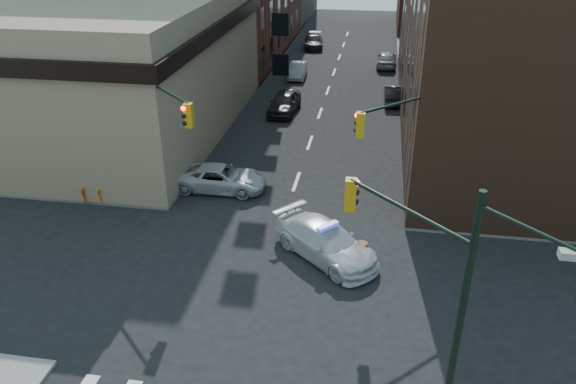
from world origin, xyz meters
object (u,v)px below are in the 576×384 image
(pickup, at_px, (221,178))
(barrel_bank, at_px, (194,180))
(parked_car_wnear, at_px, (284,102))
(pedestrian_b, at_px, (96,169))
(barrel_road, at_px, (361,252))
(pedestrian_a, at_px, (104,174))
(parked_car_enear, at_px, (394,94))
(barricade_nw_a, at_px, (137,178))
(parked_car_wfar, at_px, (298,70))
(police_car, at_px, (326,242))

(pickup, height_order, barrel_bank, pickup)
(parked_car_wnear, xyz_separation_m, pedestrian_b, (-8.22, -14.06, 0.22))
(pickup, distance_m, barrel_road, 9.86)
(pickup, bearing_deg, pedestrian_a, 100.21)
(parked_car_enear, distance_m, barrel_road, 23.14)
(barrel_road, relative_size, barricade_nw_a, 0.68)
(barricade_nw_a, bearing_deg, parked_car_enear, 39.37)
(pedestrian_b, bearing_deg, pickup, -16.53)
(pedestrian_a, distance_m, pedestrian_b, 0.88)
(parked_car_wfar, bearing_deg, police_car, -81.16)
(parked_car_wfar, xyz_separation_m, barrel_road, (7.16, -29.04, -0.22))
(barricade_nw_a, bearing_deg, barrel_bank, -1.53)
(police_car, relative_size, barrel_road, 5.91)
(police_car, distance_m, parked_car_wnear, 19.78)
(pedestrian_a, bearing_deg, barrel_road, 6.97)
(parked_car_wnear, height_order, parked_car_wfar, parked_car_wnear)
(police_car, height_order, parked_car_enear, police_car)
(barrel_bank, relative_size, barricade_nw_a, 0.74)
(police_car, distance_m, barrel_road, 1.61)
(pedestrian_b, bearing_deg, parked_car_wfar, 49.75)
(pickup, relative_size, barrel_bank, 5.06)
(police_car, bearing_deg, barrel_road, -50.29)
(pickup, bearing_deg, police_car, -132.60)
(pickup, height_order, parked_car_wfar, pickup)
(pedestrian_a, height_order, barrel_road, pedestrian_a)
(police_car, height_order, pedestrian_b, pedestrian_b)
(parked_car_wnear, relative_size, parked_car_wfar, 1.16)
(pedestrian_b, bearing_deg, parked_car_wnear, 37.42)
(parked_car_wfar, xyz_separation_m, pedestrian_b, (-7.78, -23.95, 0.36))
(parked_car_wnear, relative_size, barrel_road, 5.19)
(parked_car_wnear, xyz_separation_m, parked_car_wfar, (-0.45, 9.89, -0.13))
(barrel_bank, distance_m, barricade_nw_a, 3.11)
(pickup, xyz_separation_m, pedestrian_a, (-6.24, -1.20, 0.30))
(parked_car_wfar, height_order, barricade_nw_a, parked_car_wfar)
(parked_car_wfar, relative_size, barrel_bank, 4.15)
(pedestrian_b, relative_size, barricade_nw_a, 1.32)
(parked_car_enear, distance_m, pedestrian_b, 24.36)
(barrel_road, distance_m, barrel_bank, 11.09)
(parked_car_wnear, height_order, parked_car_enear, parked_car_wnear)
(parked_car_enear, relative_size, barricade_nw_a, 3.17)
(parked_car_enear, height_order, barrel_bank, parked_car_enear)
(parked_car_wfar, bearing_deg, pedestrian_a, -108.16)
(parked_car_wfar, height_order, pedestrian_a, pedestrian_a)
(pedestrian_b, relative_size, barrel_road, 1.93)
(police_car, distance_m, parked_car_wfar, 29.53)
(pedestrian_a, xyz_separation_m, barrel_road, (14.22, -4.59, -0.54))
(parked_car_wfar, relative_size, parked_car_enear, 0.97)
(police_car, distance_m, barricade_nw_a, 12.09)
(police_car, height_order, barrel_road, police_car)
(pedestrian_a, height_order, barricade_nw_a, pedestrian_a)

